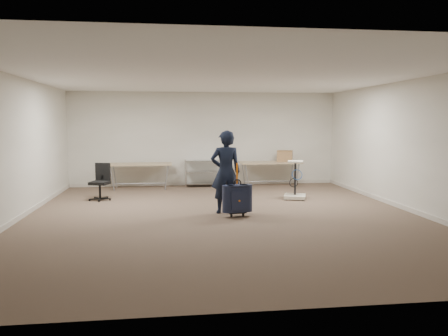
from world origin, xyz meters
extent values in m
plane|color=#4E3C2F|center=(0.00, 0.00, 0.00)|extent=(9.00, 9.00, 0.00)
plane|color=beige|center=(0.00, 4.50, 1.40)|extent=(8.00, 0.00, 8.00)
plane|color=beige|center=(0.00, -4.50, 1.40)|extent=(8.00, 0.00, 8.00)
plane|color=beige|center=(-4.00, 0.00, 1.40)|extent=(0.00, 9.00, 9.00)
plane|color=beige|center=(4.00, 0.00, 1.40)|extent=(0.00, 9.00, 9.00)
plane|color=white|center=(0.00, 0.00, 2.80)|extent=(8.00, 8.00, 0.00)
cube|color=beige|center=(0.00, 4.49, 0.05)|extent=(8.00, 0.02, 0.10)
cube|color=beige|center=(-3.99, 0.00, 0.05)|extent=(0.02, 9.00, 0.10)
cube|color=beige|center=(3.99, 0.00, 0.05)|extent=(0.02, 9.00, 0.10)
cube|color=tan|center=(-1.90, 3.95, 0.71)|extent=(1.80, 0.75, 0.03)
cylinder|color=gray|center=(-1.90, 3.95, 0.15)|extent=(1.50, 0.02, 0.02)
cylinder|color=gray|center=(-2.65, 3.65, 0.35)|extent=(0.13, 0.04, 0.69)
cylinder|color=gray|center=(-1.15, 3.65, 0.35)|extent=(0.13, 0.04, 0.69)
cylinder|color=gray|center=(-2.65, 4.25, 0.35)|extent=(0.13, 0.04, 0.69)
cylinder|color=gray|center=(-1.15, 4.25, 0.35)|extent=(0.13, 0.04, 0.69)
cube|color=tan|center=(1.90, 3.95, 0.71)|extent=(1.80, 0.75, 0.03)
cylinder|color=gray|center=(1.90, 3.95, 0.15)|extent=(1.50, 0.02, 0.02)
cylinder|color=gray|center=(1.15, 3.65, 0.35)|extent=(0.13, 0.04, 0.69)
cylinder|color=gray|center=(2.65, 3.65, 0.35)|extent=(0.13, 0.04, 0.69)
cylinder|color=gray|center=(1.15, 4.25, 0.35)|extent=(0.13, 0.04, 0.69)
cylinder|color=gray|center=(2.65, 4.25, 0.35)|extent=(0.13, 0.04, 0.69)
cylinder|color=silver|center=(-0.60, 3.98, 0.40)|extent=(0.02, 0.02, 0.80)
cylinder|color=silver|center=(0.60, 3.98, 0.40)|extent=(0.02, 0.02, 0.80)
cylinder|color=silver|center=(-0.60, 4.42, 0.40)|extent=(0.02, 0.02, 0.80)
cylinder|color=silver|center=(0.60, 4.42, 0.40)|extent=(0.02, 0.02, 0.80)
cube|color=silver|center=(0.00, 4.20, 0.10)|extent=(1.20, 0.45, 0.02)
cube|color=silver|center=(0.00, 4.20, 0.45)|extent=(1.20, 0.45, 0.02)
cube|color=silver|center=(0.00, 4.20, 0.78)|extent=(1.20, 0.45, 0.01)
imported|color=black|center=(0.09, 0.31, 0.87)|extent=(0.64, 0.43, 1.74)
cube|color=black|center=(0.27, -0.09, 0.38)|extent=(0.43, 0.30, 0.55)
cube|color=black|center=(0.27, -0.07, 0.09)|extent=(0.38, 0.22, 0.03)
cylinder|color=black|center=(0.15, -0.11, 0.04)|extent=(0.04, 0.08, 0.07)
cylinder|color=black|center=(0.40, -0.07, 0.04)|extent=(0.04, 0.08, 0.07)
torus|color=black|center=(0.27, -0.09, 0.68)|extent=(0.17, 0.05, 0.17)
cube|color=orange|center=(0.27, -0.07, 0.88)|extent=(0.04, 0.01, 0.42)
cylinder|color=black|center=(-2.77, 2.21, 0.04)|extent=(0.55, 0.55, 0.08)
cylinder|color=black|center=(-2.77, 2.21, 0.23)|extent=(0.05, 0.05, 0.36)
cube|color=black|center=(-2.77, 2.21, 0.43)|extent=(0.52, 0.52, 0.07)
cube|color=black|center=(-2.71, 2.40, 0.68)|extent=(0.38, 0.16, 0.44)
cube|color=#E9E6C8|center=(2.02, 1.76, 0.06)|extent=(0.66, 0.66, 0.08)
cylinder|color=black|center=(1.81, 1.56, 0.02)|extent=(0.06, 0.06, 0.04)
cylinder|color=black|center=(2.02, 1.81, 0.52)|extent=(0.05, 0.05, 0.83)
cube|color=#E9E6C8|center=(2.02, 1.76, 0.93)|extent=(0.44, 0.41, 0.04)
torus|color=blue|center=(2.07, 1.68, 0.62)|extent=(0.29, 0.19, 0.25)
cube|color=#A46F4C|center=(2.37, 4.05, 0.90)|extent=(0.53, 0.46, 0.33)
camera|label=1|loc=(-1.09, -8.65, 1.90)|focal=35.00mm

